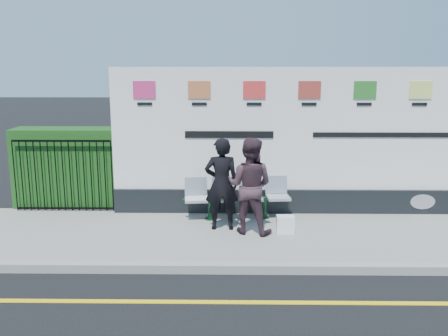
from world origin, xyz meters
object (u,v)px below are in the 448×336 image
woman_left (222,184)px  woman_right (250,186)px  bench (237,208)px  billboard (307,151)px

woman_left → woman_right: 0.55m
woman_left → woman_right: (0.52, -0.18, 0.01)m
bench → woman_right: (0.21, -0.81, 0.66)m
billboard → bench: billboard is taller
billboard → woman_left: size_ratio=4.58×
woman_left → woman_right: bearing=158.4°
billboard → woman_left: (-1.73, -1.12, -0.43)m
bench → woman_left: (-0.30, -0.63, 0.65)m
woman_left → woman_right: size_ratio=0.98×
woman_left → woman_right: woman_right is taller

